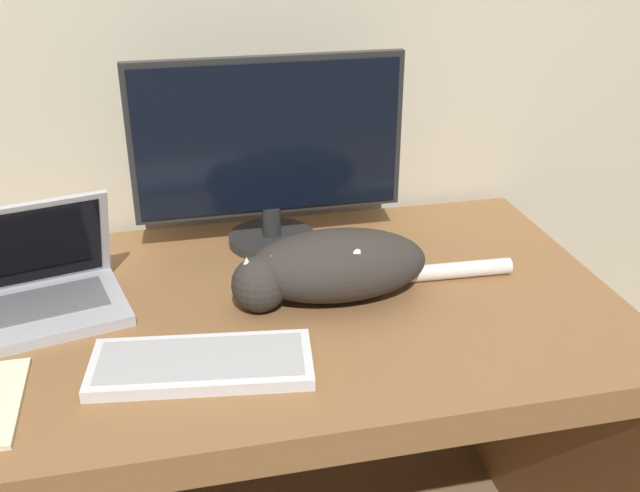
# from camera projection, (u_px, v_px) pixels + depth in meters

# --- Properties ---
(desk) EXTENTS (1.37, 0.76, 0.70)m
(desk) POSITION_uv_depth(u_px,v_px,m) (251.00, 372.00, 1.44)
(desk) COLOR olive
(desk) RESTS_ON ground_plane
(monitor) EXTENTS (0.56, 0.18, 0.40)m
(monitor) POSITION_uv_depth(u_px,v_px,m) (269.00, 151.00, 1.52)
(monitor) COLOR #282828
(monitor) RESTS_ON desk
(laptop) EXTENTS (0.36, 0.28, 0.21)m
(laptop) POSITION_uv_depth(u_px,v_px,m) (27.00, 293.00, 1.32)
(laptop) COLOR #B7B7BC
(laptop) RESTS_ON desk
(external_keyboard) EXTENTS (0.37, 0.19, 0.02)m
(external_keyboard) POSITION_uv_depth(u_px,v_px,m) (202.00, 364.00, 1.19)
(external_keyboard) COLOR white
(external_keyboard) RESTS_ON desk
(cat) EXTENTS (0.55, 0.18, 0.13)m
(cat) POSITION_uv_depth(u_px,v_px,m) (332.00, 265.00, 1.37)
(cat) COLOR #332D28
(cat) RESTS_ON desk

